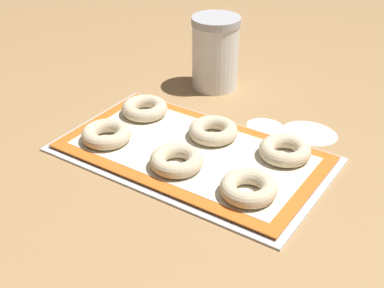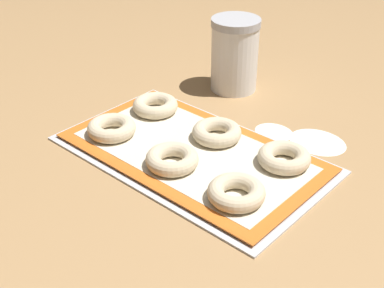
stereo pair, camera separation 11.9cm
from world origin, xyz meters
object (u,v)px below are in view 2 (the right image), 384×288
at_px(bagel_back_left, 155,105).
at_px(bagel_back_center, 217,132).
at_px(bagel_front_right, 236,192).
at_px(flour_canister, 235,54).
at_px(baking_tray, 192,154).
at_px(bagel_front_center, 172,159).
at_px(bagel_front_left, 112,128).
at_px(bagel_back_right, 284,158).

height_order(bagel_back_left, bagel_back_center, same).
distance_m(bagel_front_right, bagel_back_center, 0.19).
distance_m(bagel_front_right, flour_canister, 0.44).
bearing_deg(baking_tray, bagel_front_center, -82.68).
relative_size(bagel_back_left, bagel_back_center, 1.00).
bearing_deg(bagel_back_center, bagel_front_right, -41.07).
distance_m(bagel_back_center, flour_canister, 0.26).
relative_size(bagel_front_left, bagel_front_center, 1.00).
bearing_deg(bagel_front_center, bagel_front_left, 179.61).
bearing_deg(flour_canister, bagel_front_center, -69.13).
bearing_deg(bagel_front_right, bagel_front_left, 179.42).
bearing_deg(bagel_back_right, bagel_front_right, -89.99).
xyz_separation_m(bagel_back_left, bagel_back_center, (0.16, -0.00, 0.00)).
relative_size(bagel_front_left, bagel_front_right, 1.00).
distance_m(bagel_back_right, flour_canister, 0.34).
height_order(bagel_front_center, bagel_back_center, same).
bearing_deg(bagel_front_right, flour_canister, 128.64).
relative_size(bagel_back_center, flour_canister, 0.57).
relative_size(bagel_front_left, bagel_back_left, 1.00).
distance_m(bagel_back_left, bagel_back_right, 0.31).
bearing_deg(bagel_back_center, flour_canister, 120.79).
distance_m(baking_tray, bagel_back_center, 0.07).
bearing_deg(baking_tray, bagel_back_center, 83.84).
distance_m(baking_tray, flour_canister, 0.31).
bearing_deg(flour_canister, bagel_back_center, -59.21).
height_order(bagel_front_left, bagel_back_right, same).
relative_size(baking_tray, bagel_front_left, 5.27).
distance_m(bagel_back_left, bagel_back_center, 0.16).
xyz_separation_m(baking_tray, bagel_back_center, (0.01, 0.06, 0.02)).
xyz_separation_m(bagel_front_right, bagel_back_right, (-0.00, 0.14, 0.00)).
relative_size(bagel_front_left, bagel_back_center, 1.00).
bearing_deg(bagel_front_center, bagel_front_right, -0.81).
xyz_separation_m(bagel_front_center, bagel_back_left, (-0.17, 0.12, 0.00)).
distance_m(bagel_front_center, bagel_back_left, 0.21).
bearing_deg(bagel_front_center, bagel_back_center, 90.47).
distance_m(bagel_front_left, bagel_back_center, 0.20).
distance_m(bagel_front_center, bagel_front_right, 0.14).
bearing_deg(bagel_front_right, bagel_back_left, 157.91).
distance_m(bagel_front_right, bagel_back_right, 0.14).
height_order(bagel_front_right, bagel_back_right, same).
height_order(baking_tray, flour_canister, flour_canister).
xyz_separation_m(bagel_back_left, flour_canister, (0.04, 0.21, 0.06)).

